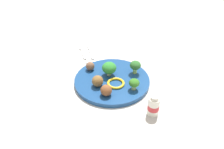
# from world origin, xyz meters

# --- Properties ---
(ground_plane) EXTENTS (4.00, 4.00, 0.00)m
(ground_plane) POSITION_xyz_m (0.00, 0.00, 0.00)
(ground_plane) COLOR #B2B2AD
(plate) EXTENTS (0.28, 0.28, 0.02)m
(plate) POSITION_xyz_m (0.00, 0.00, 0.01)
(plate) COLOR navy
(plate) RESTS_ON ground_plane
(broccoli_floret_front_right) EXTENTS (0.04, 0.04, 0.05)m
(broccoli_floret_front_right) POSITION_xyz_m (-0.00, -0.10, 0.05)
(broccoli_floret_front_right) COLOR #9CCA66
(broccoli_floret_front_right) RESTS_ON plate
(broccoli_floret_near_rim) EXTENTS (0.05, 0.05, 0.05)m
(broccoli_floret_near_rim) POSITION_xyz_m (0.03, -0.00, 0.05)
(broccoli_floret_near_rim) COLOR #A0BB80
(broccoli_floret_near_rim) RESTS_ON plate
(broccoli_floret_front_left) EXTENTS (0.04, 0.04, 0.04)m
(broccoli_floret_front_left) POSITION_xyz_m (-0.09, -0.05, 0.04)
(broccoli_floret_front_left) COLOR #9FBE76
(broccoli_floret_front_left) RESTS_ON plate
(meatball_near_rim) EXTENTS (0.04, 0.04, 0.04)m
(meatball_near_rim) POSITION_xyz_m (-0.02, 0.06, 0.04)
(meatball_near_rim) COLOR brown
(meatball_near_rim) RESTS_ON plate
(meatball_front_left) EXTENTS (0.03, 0.03, 0.03)m
(meatball_front_left) POSITION_xyz_m (0.09, 0.05, 0.03)
(meatball_front_left) COLOR brown
(meatball_front_left) RESTS_ON plate
(meatball_back_left) EXTENTS (0.04, 0.04, 0.04)m
(meatball_back_left) POSITION_xyz_m (-0.08, 0.05, 0.04)
(meatball_back_left) COLOR brown
(meatball_back_left) RESTS_ON plate
(pepper_ring_mid_right) EXTENTS (0.08, 0.08, 0.01)m
(pepper_ring_mid_right) POSITION_xyz_m (-0.03, 0.00, 0.02)
(pepper_ring_mid_right) COLOR yellow
(pepper_ring_mid_right) RESTS_ON plate
(napkin) EXTENTS (0.18, 0.13, 0.01)m
(napkin) POSITION_xyz_m (0.24, 0.02, 0.00)
(napkin) COLOR white
(napkin) RESTS_ON ground_plane
(fork) EXTENTS (0.12, 0.03, 0.01)m
(fork) POSITION_xyz_m (0.25, 0.04, 0.01)
(fork) COLOR silver
(fork) RESTS_ON napkin
(knife) EXTENTS (0.15, 0.04, 0.01)m
(knife) POSITION_xyz_m (0.25, -0.00, 0.01)
(knife) COLOR silver
(knife) RESTS_ON napkin
(yogurt_bottle) EXTENTS (0.04, 0.04, 0.07)m
(yogurt_bottle) POSITION_xyz_m (-0.20, -0.05, 0.03)
(yogurt_bottle) COLOR white
(yogurt_bottle) RESTS_ON ground_plane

